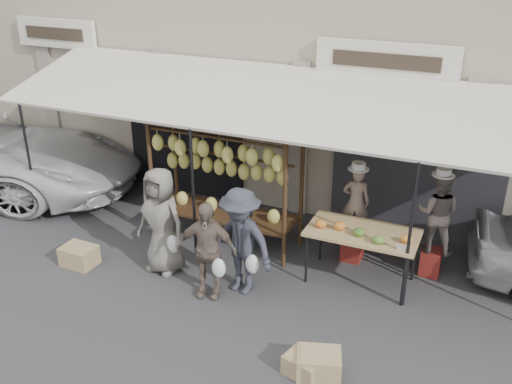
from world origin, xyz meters
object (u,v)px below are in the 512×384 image
at_px(vendor_right, 438,213).
at_px(customer_left, 162,221).
at_px(banana_rack, 224,161).
at_px(crate_near_a, 303,366).
at_px(crate_far, 79,256).
at_px(customer_mid, 207,250).
at_px(vendor_left, 356,202).
at_px(customer_right, 240,242).
at_px(produce_table, 362,234).
at_px(crate_near_b, 319,364).

xyz_separation_m(vendor_right, customer_left, (-4.03, -1.63, -0.22)).
distance_m(banana_rack, customer_left, 1.48).
height_order(crate_near_a, crate_far, crate_far).
bearing_deg(customer_mid, vendor_right, 19.97).
bearing_deg(crate_far, vendor_left, 26.06).
height_order(customer_left, customer_right, customer_left).
relative_size(customer_mid, customer_right, 0.91).
height_order(vendor_left, crate_near_a, vendor_left).
relative_size(produce_table, vendor_right, 1.27).
bearing_deg(crate_near_a, crate_near_b, 22.76).
bearing_deg(crate_near_a, vendor_right, 70.05).
height_order(customer_right, crate_near_a, customer_right).
distance_m(customer_right, crate_near_a, 2.17).
distance_m(banana_rack, crate_far, 2.89).
relative_size(customer_left, crate_near_a, 3.94).
xyz_separation_m(crate_near_a, crate_far, (-4.31, 0.96, 0.03)).
bearing_deg(customer_mid, customer_right, 22.90).
height_order(banana_rack, crate_near_a, banana_rack).
relative_size(vendor_left, customer_mid, 0.78).
height_order(customer_left, crate_near_b, customer_left).
bearing_deg(vendor_right, crate_near_b, 72.87).
height_order(vendor_left, crate_far, vendor_left).
bearing_deg(vendor_right, crate_near_a, 70.26).
bearing_deg(customer_mid, vendor_left, 34.49).
bearing_deg(produce_table, crate_far, -162.64).
xyz_separation_m(customer_mid, crate_far, (-2.38, -0.11, -0.61)).
height_order(vendor_right, crate_near_a, vendor_right).
distance_m(vendor_left, customer_mid, 2.60).
xyz_separation_m(customer_right, crate_far, (-2.79, -0.41, -0.69)).
relative_size(vendor_left, customer_left, 0.68).
bearing_deg(produce_table, customer_right, -149.19).
relative_size(customer_mid, crate_near_b, 2.86).
bearing_deg(produce_table, banana_rack, 173.46).
bearing_deg(produce_table, customer_mid, -148.11).
xyz_separation_m(banana_rack, crate_far, (-1.90, -1.67, -1.41)).
bearing_deg(customer_right, banana_rack, 135.55).
xyz_separation_m(customer_left, crate_far, (-1.39, -0.45, -0.73)).
xyz_separation_m(vendor_left, crate_far, (-4.13, -2.02, -0.92)).
xyz_separation_m(customer_mid, crate_near_b, (2.11, -1.00, -0.62)).
bearing_deg(customer_left, crate_near_b, -15.43).
height_order(vendor_right, customer_left, customer_left).
xyz_separation_m(vendor_left, crate_near_a, (0.18, -2.98, -0.95)).
xyz_separation_m(customer_mid, customer_right, (0.42, 0.30, 0.08)).
relative_size(customer_left, crate_near_b, 3.28).
relative_size(banana_rack, produce_table, 1.53).
height_order(vendor_right, crate_near_b, vendor_right).
xyz_separation_m(vendor_left, crate_near_b, (0.36, -2.90, -0.92)).
relative_size(vendor_left, customer_right, 0.71).
distance_m(produce_table, customer_right, 1.88).
relative_size(customer_right, crate_far, 3.10).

